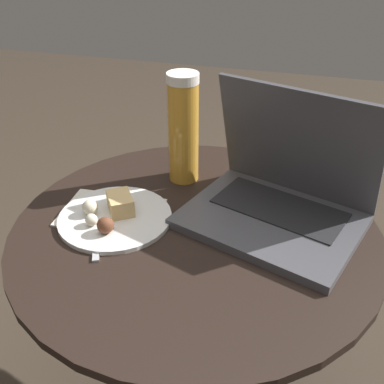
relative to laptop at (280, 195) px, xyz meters
name	(u,v)px	position (x,y,z in m)	size (l,w,h in m)	color
table	(195,284)	(-0.15, -0.08, -0.21)	(0.72, 0.72, 0.58)	black
napkin	(111,212)	(-0.33, -0.08, -0.05)	(0.21, 0.15, 0.00)	silver
laptop	(280,195)	(0.00, 0.00, 0.00)	(0.39, 0.34, 0.26)	#47474C
beer_glass	(183,129)	(-0.23, 0.10, 0.07)	(0.07, 0.07, 0.25)	gold
snack_plate	(114,215)	(-0.31, -0.10, -0.04)	(0.23, 0.23, 0.05)	silver
fork	(97,228)	(-0.33, -0.14, -0.05)	(0.09, 0.16, 0.00)	#B2B2B7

